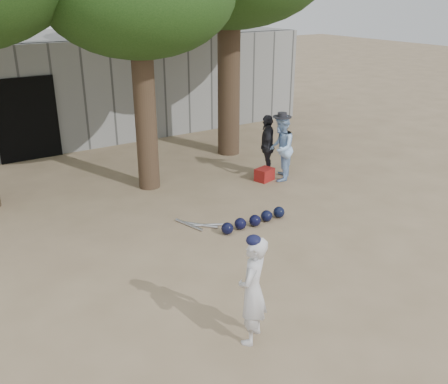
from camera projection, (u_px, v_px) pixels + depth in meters
ground at (226, 273)px, 8.09m from camera, size 70.00×70.00×0.00m
boy_player at (253, 291)px, 6.28m from camera, size 0.65×0.61×1.49m
spectator_blue at (281, 148)px, 11.81m from camera, size 0.96×0.96×1.58m
spectator_dark at (267, 146)px, 12.11m from camera, size 0.83×0.94×1.52m
red_bag at (264, 174)px, 11.99m from camera, size 0.49×0.42×0.30m
back_building at (46, 86)px, 15.57m from camera, size 16.00×5.24×3.00m
helmet_row at (254, 220)px, 9.69m from camera, size 1.51×0.29×0.23m
bat_pile at (200, 225)px, 9.69m from camera, size 0.81×0.79×0.06m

